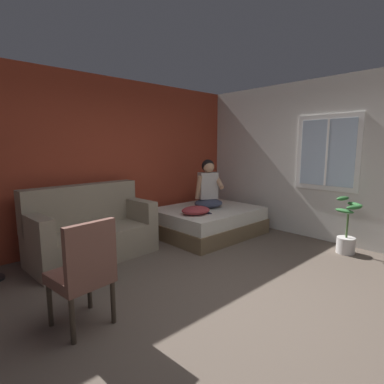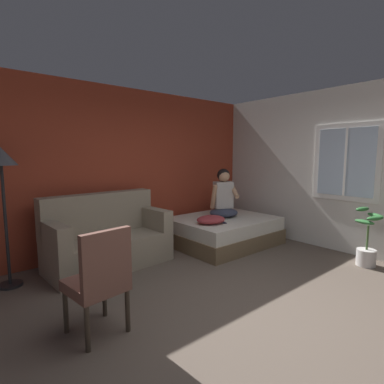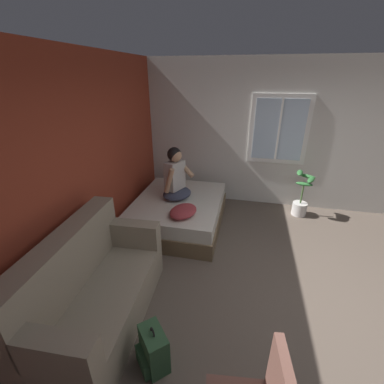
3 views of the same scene
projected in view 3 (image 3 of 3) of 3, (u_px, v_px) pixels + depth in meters
ground_plane at (318, 316)px, 2.80m from camera, size 40.00×40.00×0.00m
wall_back_accent at (57, 179)px, 2.82m from camera, size 10.38×0.16×2.70m
wall_side_with_window at (300, 137)px, 4.69m from camera, size 0.19×7.11×2.70m
bed at (179, 212)px, 4.44m from camera, size 1.79×1.45×0.48m
couch at (94, 291)px, 2.61m from camera, size 1.74×0.92×1.04m
person_seated at (176, 178)px, 4.25m from camera, size 0.65×0.61×0.88m
backpack at (153, 350)px, 2.26m from camera, size 0.35×0.35×0.46m
throw_pillow at (183, 211)px, 3.81m from camera, size 0.57×0.50×0.14m
cell_phone at (191, 209)px, 4.02m from camera, size 0.11×0.16×0.01m
potted_plant at (301, 200)px, 4.71m from camera, size 0.39×0.37×0.85m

